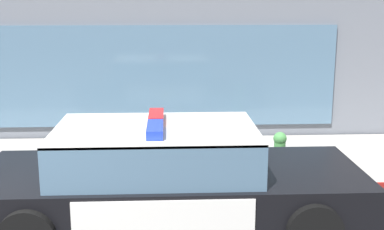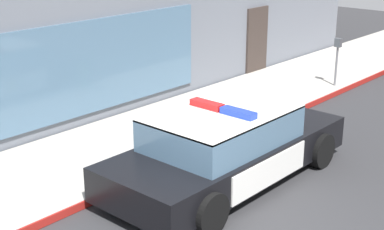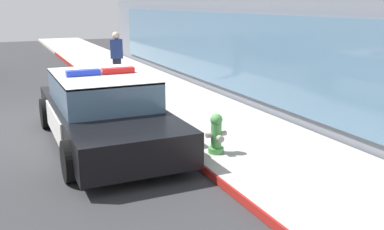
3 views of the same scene
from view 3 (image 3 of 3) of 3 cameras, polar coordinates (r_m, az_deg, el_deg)
ground at (r=10.74m, az=-19.52°, el=-1.14°), size 48.00×48.00×0.00m
sidewalk at (r=11.57m, az=-1.24°, el=1.20°), size 48.00×2.92×0.15m
curb_red_paint at (r=11.09m, az=-8.26°, el=0.45°), size 28.80×0.04×0.14m
police_cruiser at (r=8.81m, az=-11.56°, el=0.65°), size 5.06×2.16×1.49m
fire_hydrant at (r=7.67m, az=3.24°, el=-2.55°), size 0.34×0.39×0.73m
pedestrian_on_sidewalk at (r=14.46m, az=-9.94°, el=7.47°), size 0.34×0.45×1.71m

